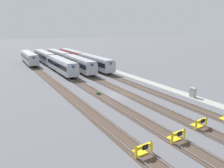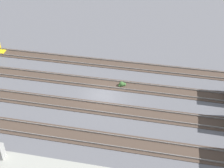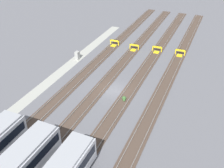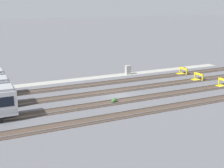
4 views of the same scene
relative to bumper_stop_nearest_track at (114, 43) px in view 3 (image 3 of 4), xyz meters
name	(u,v)px [view 3 (image 3 of 4)]	position (x,y,z in m)	size (l,w,h in m)	color
ground_plane	(114,91)	(16.18, 6.96, -0.51)	(400.00, 400.00, 0.00)	#5B5B60
service_walkway	(55,76)	(16.18, -4.18, -0.51)	(54.00, 2.00, 0.01)	#9E9E93
rail_track_nearest	(76,81)	(16.18, 0.00, -0.47)	(90.00, 2.23, 0.21)	#47382D
rail_track_near_inner	(101,87)	(16.18, 4.64, -0.47)	(90.00, 2.24, 0.21)	#47382D
rail_track_middle	(128,94)	(16.18, 9.28, -0.47)	(90.00, 2.24, 0.21)	#47382D
rail_track_far_inner	(157,101)	(16.18, 13.92, -0.47)	(90.00, 2.23, 0.21)	#47382D
bumper_stop_nearest_track	(114,43)	(0.00, 0.00, 0.00)	(1.35, 2.00, 1.22)	yellow
bumper_stop_near_inner_track	(134,48)	(0.48, 4.65, 0.00)	(1.38, 2.01, 1.22)	yellow
bumper_stop_middle_track	(157,50)	(-0.43, 9.29, 0.00)	(1.38, 2.01, 1.22)	yellow
bumper_stop_far_inner_track	(180,53)	(-0.74, 13.93, 0.00)	(1.37, 2.01, 1.22)	yellow
electrical_cabinet	(77,55)	(8.85, -3.97, 0.29)	(0.90, 0.73, 1.60)	#9E9E99
weed_clump	(124,99)	(17.92, 9.27, -0.27)	(0.92, 0.70, 0.64)	#38602D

